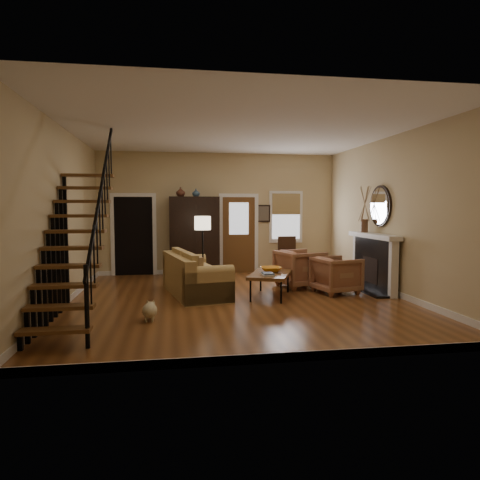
{
  "coord_description": "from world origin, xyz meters",
  "views": [
    {
      "loc": [
        -1.27,
        -8.25,
        1.82
      ],
      "look_at": [
        0.1,
        0.4,
        1.15
      ],
      "focal_mm": 32.0,
      "sensor_mm": 36.0,
      "label": 1
    }
  ],
  "objects": [
    {
      "name": "vase_b",
      "position": [
        -0.65,
        3.05,
        2.21
      ],
      "size": [
        0.2,
        0.2,
        0.21
      ],
      "primitive_type": "imported",
      "color": "#334C60",
      "rests_on": "armoire"
    },
    {
      "name": "sofa",
      "position": [
        -0.8,
        0.64,
        0.42
      ],
      "size": [
        1.39,
        2.38,
        0.83
      ],
      "primitive_type": null,
      "rotation": [
        0.0,
        0.0,
        0.2
      ],
      "color": "tan",
      "rests_on": "ground"
    },
    {
      "name": "armchair_left",
      "position": [
        2.15,
        0.3,
        0.39
      ],
      "size": [
        1.03,
        1.01,
        0.78
      ],
      "primitive_type": "imported",
      "rotation": [
        0.0,
        0.0,
        1.8
      ],
      "color": "brown",
      "rests_on": "ground"
    },
    {
      "name": "staircase",
      "position": [
        -2.78,
        -1.3,
        1.6
      ],
      "size": [
        0.94,
        2.8,
        3.2
      ],
      "primitive_type": null,
      "color": "brown",
      "rests_on": "ground"
    },
    {
      "name": "floor_lamp",
      "position": [
        -0.59,
        1.44,
        0.81
      ],
      "size": [
        0.4,
        0.4,
        1.62
      ],
      "primitive_type": null,
      "rotation": [
        0.0,
        0.0,
        0.08
      ],
      "color": "black",
      "rests_on": "ground"
    },
    {
      "name": "bowl",
      "position": [
        0.73,
        0.29,
        0.54
      ],
      "size": [
        0.43,
        0.43,
        0.11
      ],
      "primitive_type": "imported",
      "color": "orange",
      "rests_on": "coffee_table"
    },
    {
      "name": "vase_a",
      "position": [
        -1.05,
        3.05,
        2.22
      ],
      "size": [
        0.24,
        0.24,
        0.25
      ],
      "primitive_type": "imported",
      "color": "#4C2619",
      "rests_on": "armoire"
    },
    {
      "name": "fireplace",
      "position": [
        3.13,
        0.5,
        0.74
      ],
      "size": [
        0.33,
        1.95,
        2.3
      ],
      "color": "black",
      "rests_on": "ground"
    },
    {
      "name": "armchair_right",
      "position": [
        1.59,
        1.07,
        0.43
      ],
      "size": [
        1.15,
        1.13,
        0.86
      ],
      "primitive_type": "imported",
      "rotation": [
        0.0,
        0.0,
        1.83
      ],
      "color": "brown",
      "rests_on": "ground"
    },
    {
      "name": "coffee_table",
      "position": [
        0.68,
        0.14,
        0.24
      ],
      "size": [
        1.16,
        1.46,
        0.49
      ],
      "primitive_type": null,
      "rotation": [
        0.0,
        0.0,
        -0.38
      ],
      "color": "brown",
      "rests_on": "ground"
    },
    {
      "name": "books",
      "position": [
        0.56,
        -0.16,
        0.52
      ],
      "size": [
        0.23,
        0.32,
        0.06
      ],
      "primitive_type": null,
      "color": "beige",
      "rests_on": "coffee_table"
    },
    {
      "name": "side_chair",
      "position": [
        1.85,
        2.95,
        0.51
      ],
      "size": [
        0.54,
        0.54,
        1.02
      ],
      "primitive_type": null,
      "color": "#311B0F",
      "rests_on": "ground"
    },
    {
      "name": "armoire",
      "position": [
        -0.7,
        3.15,
        1.05
      ],
      "size": [
        1.3,
        0.6,
        2.1
      ],
      "primitive_type": null,
      "color": "black",
      "rests_on": "ground"
    },
    {
      "name": "dog",
      "position": [
        -1.65,
        -1.35,
        0.15
      ],
      "size": [
        0.25,
        0.41,
        0.29
      ],
      "primitive_type": null,
      "rotation": [
        0.0,
        0.0,
        -0.04
      ],
      "color": "#CCBD8B",
      "rests_on": "ground"
    },
    {
      "name": "room",
      "position": [
        -0.41,
        1.76,
        1.51
      ],
      "size": [
        7.0,
        7.33,
        3.3
      ],
      "color": "brown",
      "rests_on": "ground"
    }
  ]
}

